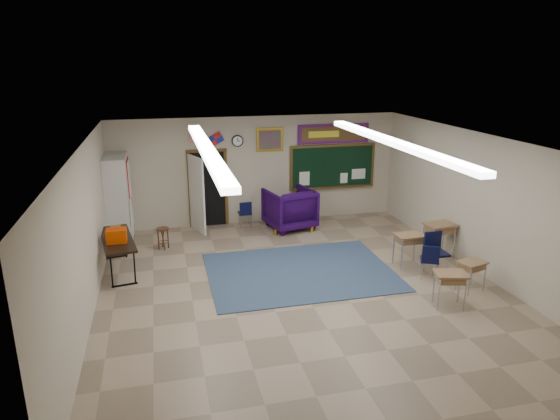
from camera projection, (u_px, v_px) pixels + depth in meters
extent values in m
plane|color=gray|center=(301.00, 289.00, 10.17)|extent=(9.00, 9.00, 0.00)
cube|color=#B8AE95|center=(258.00, 170.00, 13.91)|extent=(8.00, 0.04, 3.00)
cube|color=#B8AE95|center=(415.00, 340.00, 5.55)|extent=(8.00, 0.04, 3.00)
cube|color=#B8AE95|center=(85.00, 235.00, 8.82)|extent=(0.04, 9.00, 3.00)
cube|color=#B8AE95|center=(482.00, 205.00, 10.63)|extent=(0.04, 9.00, 3.00)
cube|color=beige|center=(304.00, 142.00, 9.29)|extent=(8.00, 9.00, 0.04)
cube|color=#334361|center=(300.00, 272.00, 10.95)|extent=(4.00, 3.00, 0.02)
cube|color=black|center=(208.00, 189.00, 13.71)|extent=(0.95, 0.04, 2.10)
cube|color=silver|center=(197.00, 195.00, 13.23)|extent=(0.35, 0.86, 2.05)
cube|color=#533B17|center=(333.00, 167.00, 14.38)|extent=(2.55, 0.05, 1.30)
cube|color=black|center=(333.00, 167.00, 14.36)|extent=(2.40, 0.03, 1.15)
cube|color=#533B17|center=(333.00, 187.00, 14.50)|extent=(2.40, 0.12, 0.04)
cube|color=maroon|center=(334.00, 134.00, 14.10)|extent=(2.10, 0.04, 0.55)
cube|color=brown|center=(334.00, 134.00, 14.09)|extent=(1.90, 0.03, 0.40)
cube|color=#AA8121|center=(270.00, 140.00, 13.71)|extent=(0.75, 0.05, 0.65)
cube|color=#A51466|center=(270.00, 140.00, 13.70)|extent=(0.62, 0.03, 0.52)
cylinder|color=black|center=(237.00, 141.00, 13.51)|extent=(0.32, 0.05, 0.32)
cylinder|color=white|center=(238.00, 141.00, 13.49)|extent=(0.26, 0.02, 0.26)
cube|color=silver|center=(118.00, 199.00, 12.58)|extent=(0.55, 1.25, 2.20)
imported|color=#1E0538|center=(290.00, 209.00, 13.64)|extent=(1.43, 1.45, 1.11)
cube|color=olive|center=(410.00, 235.00, 11.07)|extent=(0.65, 0.49, 0.04)
cube|color=brown|center=(409.00, 240.00, 11.10)|extent=(0.56, 0.42, 0.13)
cube|color=olive|center=(440.00, 225.00, 11.58)|extent=(0.73, 0.58, 0.05)
cube|color=brown|center=(440.00, 229.00, 11.62)|extent=(0.63, 0.49, 0.14)
cube|color=olive|center=(451.00, 274.00, 9.24)|extent=(0.67, 0.56, 0.04)
cube|color=brown|center=(450.00, 279.00, 9.27)|extent=(0.57, 0.48, 0.12)
cube|color=olive|center=(473.00, 262.00, 9.91)|extent=(0.61, 0.52, 0.03)
cube|color=brown|center=(472.00, 266.00, 9.94)|extent=(0.53, 0.44, 0.10)
cube|color=black|center=(117.00, 239.00, 10.80)|extent=(0.92, 1.94, 0.05)
cube|color=#D14B03|center=(116.00, 236.00, 10.51)|extent=(0.41, 0.31, 0.29)
cylinder|color=#4F3017|center=(162.00, 229.00, 12.14)|extent=(0.30, 0.30, 0.04)
torus|color=#4F3017|center=(163.00, 242.00, 12.24)|extent=(0.25, 0.25, 0.02)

